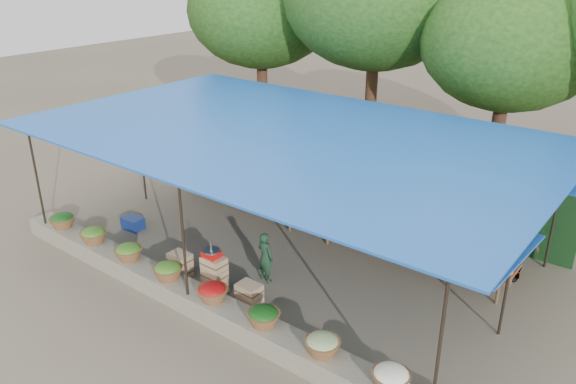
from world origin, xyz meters
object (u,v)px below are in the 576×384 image
Objects in this scene: weighing_scale at (211,253)px; blue_crate_front at (86,241)px; vendor_seated at (265,257)px; blue_crate_back at (133,223)px; crate_counter at (214,278)px.

weighing_scale reaches higher than blue_crate_front.
weighing_scale is 0.33× the size of vendor_seated.
vendor_seated reaches higher than blue_crate_front.
weighing_scale is 1.13m from vendor_seated.
blue_crate_back is at bearing 96.94° from blue_crate_front.
vendor_seated is 4.08m from blue_crate_back.
crate_counter reaches higher than blue_crate_back.
blue_crate_front is (-3.58, -0.50, -0.14)m from crate_counter.
weighing_scale reaches higher than crate_counter.
crate_counter is at bearing 0.00° from weighing_scale.
vendor_seated is at bearing 59.10° from crate_counter.
vendor_seated reaches higher than blue_crate_back.
vendor_seated is at bearing 29.54° from blue_crate_front.
crate_counter reaches higher than blue_crate_front.
blue_crate_front reaches higher than blue_crate_back.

